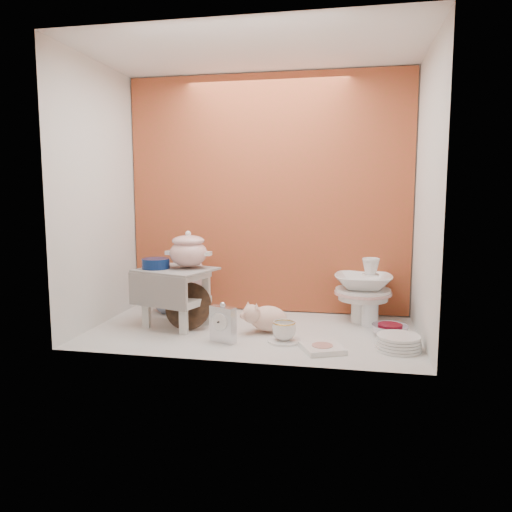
% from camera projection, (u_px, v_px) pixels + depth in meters
% --- Properties ---
extents(ground, '(1.80, 1.80, 0.00)m').
position_uv_depth(ground, '(252.00, 331.00, 2.74)').
color(ground, silver).
rests_on(ground, ground).
extents(niche_shell, '(1.86, 1.03, 1.53)m').
position_uv_depth(niche_shell, '(258.00, 163.00, 2.79)').
color(niche_shell, '#AD422B').
rests_on(niche_shell, ground).
extents(step_stool, '(0.48, 0.44, 0.33)m').
position_uv_depth(step_stool, '(177.00, 297.00, 2.82)').
color(step_stool, silver).
rests_on(step_stool, ground).
extents(soup_tureen, '(0.34, 0.34, 0.22)m').
position_uv_depth(soup_tureen, '(188.00, 249.00, 2.81)').
color(soup_tureen, white).
rests_on(soup_tureen, step_stool).
extents(cobalt_bowl, '(0.19, 0.19, 0.06)m').
position_uv_depth(cobalt_bowl, '(156.00, 264.00, 2.80)').
color(cobalt_bowl, '#0B2054').
rests_on(cobalt_bowl, step_stool).
extents(floral_platter, '(0.39, 0.20, 0.39)m').
position_uv_depth(floral_platter, '(181.00, 279.00, 3.25)').
color(floral_platter, silver).
rests_on(floral_platter, ground).
extents(blue_white_vase, '(0.22, 0.22, 0.22)m').
position_uv_depth(blue_white_vase, '(169.00, 295.00, 3.15)').
color(blue_white_vase, silver).
rests_on(blue_white_vase, ground).
extents(lacquer_tray, '(0.28, 0.13, 0.26)m').
position_uv_depth(lacquer_tray, '(188.00, 306.00, 2.78)').
color(lacquer_tray, black).
rests_on(lacquer_tray, ground).
extents(mantel_clock, '(0.15, 0.10, 0.21)m').
position_uv_depth(mantel_clock, '(223.00, 323.00, 2.53)').
color(mantel_clock, silver).
rests_on(mantel_clock, ground).
extents(plush_pig, '(0.29, 0.22, 0.16)m').
position_uv_depth(plush_pig, '(268.00, 318.00, 2.71)').
color(plush_pig, beige).
rests_on(plush_pig, ground).
extents(teacup_saucer, '(0.18, 0.18, 0.01)m').
position_uv_depth(teacup_saucer, '(284.00, 341.00, 2.54)').
color(teacup_saucer, white).
rests_on(teacup_saucer, ground).
extents(gold_rim_teacup, '(0.16, 0.16, 0.10)m').
position_uv_depth(gold_rim_teacup, '(284.00, 331.00, 2.53)').
color(gold_rim_teacup, white).
rests_on(gold_rim_teacup, teacup_saucer).
extents(lattice_dish, '(0.24, 0.24, 0.03)m').
position_uv_depth(lattice_dish, '(322.00, 348.00, 2.40)').
color(lattice_dish, white).
rests_on(lattice_dish, ground).
extents(dinner_plate_stack, '(0.29, 0.29, 0.07)m').
position_uv_depth(dinner_plate_stack, '(398.00, 342.00, 2.41)').
color(dinner_plate_stack, white).
rests_on(dinner_plate_stack, ground).
extents(crystal_bowl, '(0.25, 0.25, 0.06)m').
position_uv_depth(crystal_bowl, '(390.00, 331.00, 2.64)').
color(crystal_bowl, silver).
rests_on(crystal_bowl, ground).
extents(clear_glass_vase, '(0.10, 0.10, 0.19)m').
position_uv_depth(clear_glass_vase, '(370.00, 310.00, 2.83)').
color(clear_glass_vase, silver).
rests_on(clear_glass_vase, ground).
extents(porcelain_tower, '(0.44, 0.44, 0.39)m').
position_uv_depth(porcelain_tower, '(363.00, 290.00, 2.91)').
color(porcelain_tower, white).
rests_on(porcelain_tower, ground).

